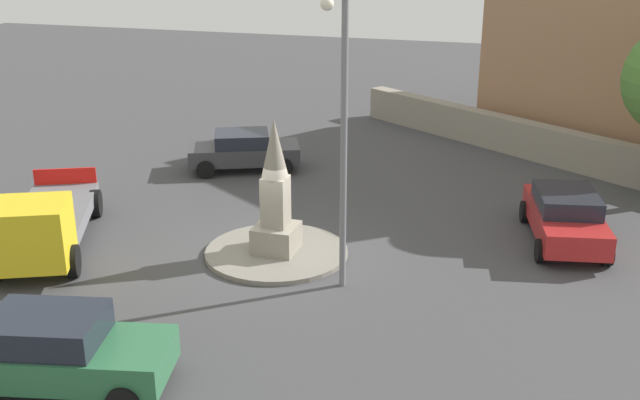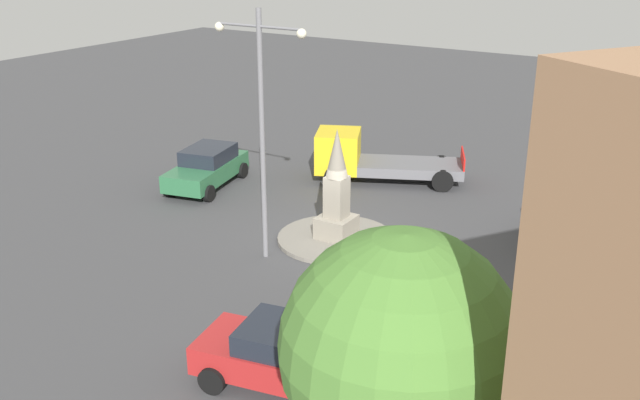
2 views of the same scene
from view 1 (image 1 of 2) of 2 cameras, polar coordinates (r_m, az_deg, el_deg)
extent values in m
plane|color=#424244|center=(20.77, -3.27, -4.10)|extent=(80.00, 80.00, 0.00)
cylinder|color=gray|center=(20.75, -3.27, -3.94)|extent=(3.89, 3.89, 0.13)
cube|color=gray|center=(20.58, -3.30, -2.85)|extent=(1.12, 1.12, 0.72)
cube|color=gray|center=(20.19, -3.36, -0.12)|extent=(0.65, 0.65, 1.37)
cone|color=gray|center=(19.72, -3.44, 3.90)|extent=(0.72, 0.72, 1.57)
cylinder|color=slate|center=(17.70, 1.80, 4.64)|extent=(0.16, 0.16, 7.59)
sphere|color=#F2EACC|center=(15.75, 0.54, 14.52)|extent=(0.28, 0.28, 0.28)
cube|color=#B22323|center=(22.38, 17.89, -1.44)|extent=(4.40, 2.47, 0.67)
cube|color=#1E232D|center=(22.21, 18.03, -0.01)|extent=(2.38, 1.96, 0.50)
cylinder|color=black|center=(23.67, 15.10, -0.84)|extent=(0.67, 0.33, 0.64)
cylinder|color=black|center=(24.01, 19.19, -0.98)|extent=(0.67, 0.33, 0.64)
cylinder|color=black|center=(21.02, 16.21, -3.67)|extent=(0.67, 0.33, 0.64)
cylinder|color=black|center=(21.40, 20.78, -3.78)|extent=(0.67, 0.33, 0.64)
cube|color=#2D6B42|center=(15.72, -18.83, -11.12)|extent=(2.57, 4.46, 0.67)
cube|color=#1E232D|center=(15.51, -19.91, -9.05)|extent=(2.00, 2.41, 0.58)
cylinder|color=black|center=(16.09, -12.62, -11.08)|extent=(0.35, 0.67, 0.64)
cylinder|color=black|center=(17.14, -22.18, -10.12)|extent=(0.35, 0.67, 0.64)
cube|color=#38383D|center=(27.70, -5.71, 3.52)|extent=(3.12, 4.30, 0.61)
cube|color=#1E232D|center=(27.55, -5.90, 4.60)|extent=(2.20, 2.37, 0.48)
cylinder|color=black|center=(27.00, -8.58, 2.26)|extent=(0.45, 0.68, 0.64)
cylinder|color=black|center=(28.64, -8.48, 3.31)|extent=(0.45, 0.68, 0.64)
cylinder|color=black|center=(27.02, -2.73, 2.48)|extent=(0.45, 0.68, 0.64)
cylinder|color=black|center=(28.65, -2.95, 3.52)|extent=(0.45, 0.68, 0.64)
cube|color=yellow|center=(20.28, -21.01, -2.38)|extent=(2.37, 2.49, 1.59)
cube|color=slate|center=(23.17, -19.32, -0.96)|extent=(4.62, 3.52, 0.40)
cube|color=red|center=(24.94, -18.59, 1.71)|extent=(0.84, 1.73, 0.50)
cylinder|color=black|center=(20.35, -18.06, -4.37)|extent=(0.88, 0.60, 0.84)
cylinder|color=black|center=(24.23, -16.47, -0.23)|extent=(0.88, 0.60, 0.84)
cylinder|color=black|center=(24.62, -20.96, -0.44)|extent=(0.88, 0.60, 0.84)
cube|color=gray|center=(29.54, 17.25, 3.86)|extent=(11.27, 16.46, 1.35)
camera|label=2|loc=(31.12, 41.79, 17.38)|focal=40.11mm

